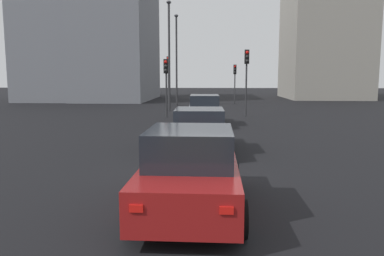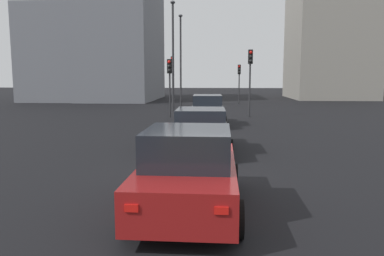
{
  "view_description": "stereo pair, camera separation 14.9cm",
  "coord_description": "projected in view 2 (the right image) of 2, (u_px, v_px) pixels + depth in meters",
  "views": [
    {
      "loc": [
        -10.11,
        -0.58,
        2.6
      ],
      "look_at": [
        -0.24,
        -0.06,
        1.27
      ],
      "focal_mm": 35.63,
      "sensor_mm": 36.0,
      "label": 1
    },
    {
      "loc": [
        -10.1,
        -0.73,
        2.6
      ],
      "look_at": [
        -0.24,
        -0.06,
        1.27
      ],
      "focal_mm": 35.63,
      "sensor_mm": 36.0,
      "label": 2
    }
  ],
  "objects": [
    {
      "name": "building_facade_left",
      "position": [
        329.0,
        37.0,
        45.5
      ],
      "size": [
        10.94,
        8.87,
        14.52
      ],
      "primitive_type": "cube",
      "color": "gray",
      "rests_on": "ground_plane"
    },
    {
      "name": "traffic_light_near_right",
      "position": [
        169.0,
        76.0,
        24.19
      ],
      "size": [
        0.32,
        0.3,
        3.71
      ],
      "rotation": [
        0.0,
        0.0,
        3.06
      ],
      "color": "#2D2D30",
      "rests_on": "ground_plane"
    },
    {
      "name": "car_red_third",
      "position": [
        189.0,
        172.0,
        7.38
      ],
      "size": [
        4.2,
        2.04,
        1.64
      ],
      "rotation": [
        0.0,
        0.0,
        -0.01
      ],
      "color": "maroon",
      "rests_on": "ground_plane"
    },
    {
      "name": "car_black_second",
      "position": [
        201.0,
        130.0,
        13.4
      ],
      "size": [
        4.45,
        2.17,
        1.51
      ],
      "rotation": [
        0.0,
        0.0,
        0.02
      ],
      "color": "black",
      "rests_on": "ground_plane"
    },
    {
      "name": "car_grey_lead",
      "position": [
        207.0,
        110.0,
        20.75
      ],
      "size": [
        4.71,
        2.04,
        1.63
      ],
      "rotation": [
        0.0,
        0.0,
        0.03
      ],
      "color": "slate",
      "rests_on": "ground_plane"
    },
    {
      "name": "traffic_light_far_right",
      "position": [
        239.0,
        76.0,
        36.05
      ],
      "size": [
        0.32,
        0.3,
        3.74
      ],
      "rotation": [
        0.0,
        0.0,
        3.04
      ],
      "color": "#2D2D30",
      "rests_on": "ground_plane"
    },
    {
      "name": "street_lamp_kerbside",
      "position": [
        173.0,
        48.0,
        28.78
      ],
      "size": [
        0.56,
        0.36,
        8.23
      ],
      "color": "#2D2D30",
      "rests_on": "ground_plane"
    },
    {
      "name": "building_facade_right",
      "position": [
        72.0,
        56.0,
        43.71
      ],
      "size": [
        12.97,
        7.41,
        9.95
      ],
      "primitive_type": "cube",
      "color": "slate",
      "rests_on": "ground_plane"
    },
    {
      "name": "building_facade_center",
      "position": [
        124.0,
        40.0,
        43.15
      ],
      "size": [
        13.96,
        7.33,
        13.41
      ],
      "primitive_type": "cube",
      "color": "slate",
      "rests_on": "ground_plane"
    },
    {
      "name": "street_lamp_far",
      "position": [
        181.0,
        53.0,
        34.06
      ],
      "size": [
        0.56,
        0.36,
        8.08
      ],
      "color": "#2D2D30",
      "rests_on": "ground_plane"
    },
    {
      "name": "traffic_light_near_left",
      "position": [
        250.0,
        69.0,
        24.41
      ],
      "size": [
        0.32,
        0.29,
        4.32
      ],
      "rotation": [
        0.0,
        0.0,
        3.2
      ],
      "color": "#2D2D30",
      "rests_on": "ground_plane"
    },
    {
      "name": "traffic_light_far_left",
      "position": [
        172.0,
        70.0,
        34.87
      ],
      "size": [
        0.32,
        0.29,
        4.44
      ],
      "rotation": [
        0.0,
        0.0,
        3.2
      ],
      "color": "#2D2D30",
      "rests_on": "ground_plane"
    },
    {
      "name": "ground_plane",
      "position": [
        190.0,
        176.0,
        10.4
      ],
      "size": [
        160.0,
        160.0,
        0.2
      ],
      "primitive_type": "cube",
      "color": "black"
    }
  ]
}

